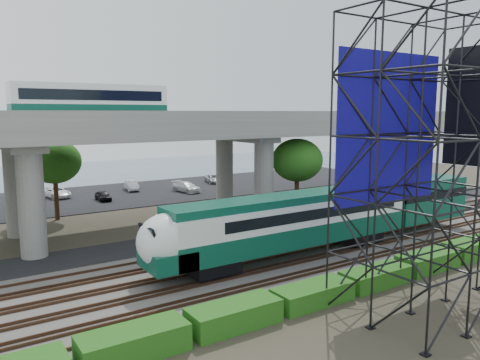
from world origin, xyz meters
TOP-DOWN VIEW (x-y plane):
  - ground at (0.00, 0.00)m, footprint 140.00×140.00m
  - ballast_bed at (0.00, 2.00)m, footprint 90.00×12.00m
  - service_road at (0.00, 10.50)m, footprint 90.00×5.00m
  - parking_lot at (0.00, 34.00)m, footprint 90.00×18.00m
  - harbor_water at (0.00, 56.00)m, footprint 140.00×40.00m
  - rail_tracks at (0.00, 2.00)m, footprint 90.00×9.52m
  - commuter_train at (7.06, 2.00)m, footprint 29.30×3.06m
  - overpass at (-0.33, 16.00)m, footprint 80.00×12.00m
  - scaffold_tower at (5.83, -7.98)m, footprint 9.36×6.36m
  - hedge_strip at (1.01, -4.30)m, footprint 34.60×1.80m
  - trees at (-4.67, 16.17)m, footprint 40.94×16.94m
  - parked_cars at (0.49, 33.56)m, footprint 40.28×9.83m

SIDE VIEW (x-z plane):
  - ground at x=0.00m, z-range 0.00..0.00m
  - harbor_water at x=0.00m, z-range 0.00..0.03m
  - service_road at x=0.00m, z-range 0.00..0.08m
  - parking_lot at x=0.00m, z-range 0.00..0.08m
  - ballast_bed at x=0.00m, z-range 0.00..0.20m
  - rail_tracks at x=0.00m, z-range 0.20..0.36m
  - hedge_strip at x=1.01m, z-range -0.04..1.16m
  - parked_cars at x=0.49m, z-range 0.05..1.35m
  - commuter_train at x=7.06m, z-range 0.73..5.03m
  - trees at x=-4.67m, z-range 1.73..9.42m
  - scaffold_tower at x=5.83m, z-range -0.03..14.97m
  - overpass at x=-0.33m, z-range 2.01..14.41m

